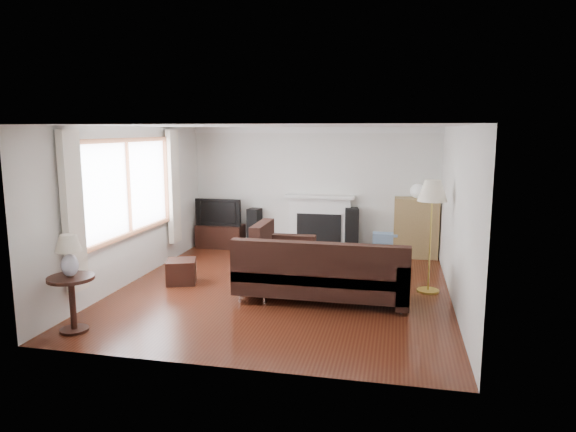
% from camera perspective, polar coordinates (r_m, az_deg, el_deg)
% --- Properties ---
extents(room, '(5.10, 5.60, 2.54)m').
position_cam_1_polar(room, '(7.78, -0.47, 0.73)').
color(room, '#491D10').
rests_on(room, ground).
extents(window, '(0.12, 2.74, 1.54)m').
position_cam_1_polar(window, '(8.44, -17.26, 3.05)').
color(window, brown).
rests_on(window, room).
extents(curtain_near, '(0.10, 0.35, 2.10)m').
position_cam_1_polar(curtain_near, '(7.16, -22.80, 0.42)').
color(curtain_near, white).
rests_on(curtain_near, room).
extents(curtain_far, '(0.10, 0.35, 2.10)m').
position_cam_1_polar(curtain_far, '(9.78, -12.60, 3.20)').
color(curtain_far, white).
rests_on(curtain_far, room).
extents(fireplace, '(1.40, 0.26, 1.15)m').
position_cam_1_polar(fireplace, '(10.43, 3.52, -0.79)').
color(fireplace, white).
rests_on(fireplace, room).
extents(tv_stand, '(0.97, 0.44, 0.48)m').
position_cam_1_polar(tv_stand, '(10.86, -7.51, -2.23)').
color(tv_stand, black).
rests_on(tv_stand, ground).
extents(television, '(0.97, 0.13, 0.56)m').
position_cam_1_polar(television, '(10.77, -7.57, 0.49)').
color(television, black).
rests_on(television, tv_stand).
extents(speaker_left, '(0.28, 0.32, 0.84)m').
position_cam_1_polar(speaker_left, '(10.65, -3.72, -1.41)').
color(speaker_left, black).
rests_on(speaker_left, ground).
extents(speaker_right, '(0.31, 0.35, 0.92)m').
position_cam_1_polar(speaker_right, '(10.28, 7.06, -1.64)').
color(speaker_right, black).
rests_on(speaker_right, ground).
extents(bookshelf, '(0.84, 0.40, 1.16)m').
position_cam_1_polar(bookshelf, '(10.20, 14.03, -1.27)').
color(bookshelf, olive).
rests_on(bookshelf, ground).
extents(globe_lamp, '(0.27, 0.27, 0.27)m').
position_cam_1_polar(globe_lamp, '(10.09, 14.19, 2.71)').
color(globe_lamp, white).
rests_on(globe_lamp, bookshelf).
extents(sectional_sofa, '(2.68, 1.96, 0.87)m').
position_cam_1_polar(sectional_sofa, '(7.47, 3.81, -6.09)').
color(sectional_sofa, black).
rests_on(sectional_sofa, ground).
extents(coffee_table, '(1.11, 0.64, 0.42)m').
position_cam_1_polar(coffee_table, '(8.92, 6.31, -4.99)').
color(coffee_table, '#936146').
rests_on(coffee_table, ground).
extents(footstool, '(0.58, 0.58, 0.38)m').
position_cam_1_polar(footstool, '(8.48, -11.76, -6.05)').
color(footstool, black).
rests_on(footstool, ground).
extents(floor_lamp, '(0.57, 0.57, 1.71)m').
position_cam_1_polar(floor_lamp, '(8.00, 15.54, -2.24)').
color(floor_lamp, gold).
rests_on(floor_lamp, ground).
extents(side_table, '(0.55, 0.55, 0.69)m').
position_cam_1_polar(side_table, '(6.87, -22.82, -8.99)').
color(side_table, black).
rests_on(side_table, ground).
extents(table_lamp, '(0.31, 0.31, 0.51)m').
position_cam_1_polar(table_lamp, '(6.71, -23.15, -4.11)').
color(table_lamp, silver).
rests_on(table_lamp, side_table).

